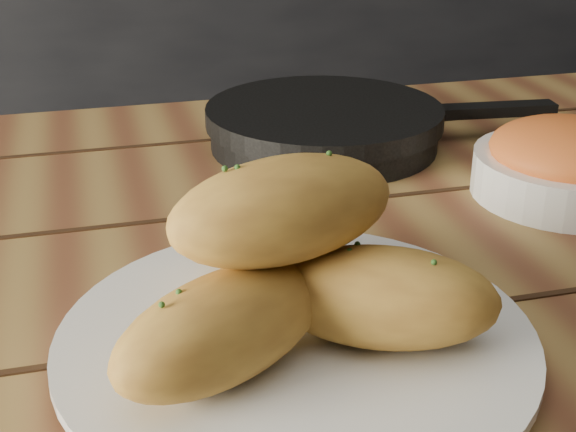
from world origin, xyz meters
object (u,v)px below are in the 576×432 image
object	(u,v)px
plate	(296,343)
bread_rolls	(289,272)
skillet	(326,125)
table	(368,354)
bowl	(570,163)

from	to	relation	value
plate	bread_rolls	xyz separation A→B (m)	(-0.01, -0.00, 0.05)
skillet	table	bearing A→B (deg)	-98.52
bread_rolls	bowl	size ratio (longest dim) A/B	1.47
table	plate	world-z (taller)	plate
skillet	bowl	bearing A→B (deg)	-46.95
bread_rolls	table	bearing A→B (deg)	51.04
table	bowl	xyz separation A→B (m)	(0.21, 0.06, 0.13)
plate	skillet	distance (m)	0.40
table	bread_rolls	world-z (taller)	bread_rolls
skillet	bowl	world-z (taller)	bowl
table	plate	xyz separation A→B (m)	(-0.10, -0.13, 0.11)
table	bread_rolls	xyz separation A→B (m)	(-0.10, -0.13, 0.16)
skillet	plate	bearing A→B (deg)	-109.97
table	skillet	xyz separation A→B (m)	(0.04, 0.25, 0.12)
bread_rolls	bowl	distance (m)	0.37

